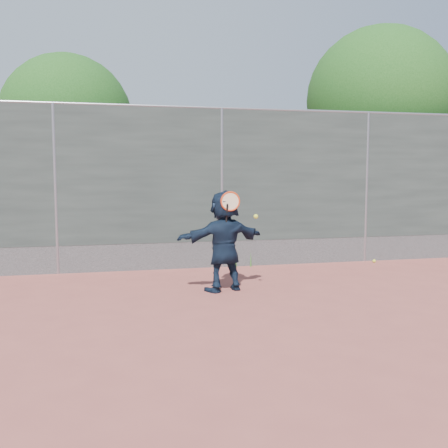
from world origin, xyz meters
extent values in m
plane|color=#9E4C42|center=(0.00, 0.00, 0.00)|extent=(80.00, 80.00, 0.00)
imported|color=#121F33|center=(-0.39, 1.57, 0.77)|extent=(1.49, 0.81, 1.53)
sphere|color=#CFDB30|center=(3.09, 3.27, 0.03)|extent=(0.07, 0.07, 0.07)
cube|color=#38423D|center=(0.00, 3.50, 1.75)|extent=(20.00, 0.04, 2.50)
cube|color=slate|center=(0.00, 3.50, 0.25)|extent=(20.00, 0.03, 0.50)
cylinder|color=gray|center=(0.00, 3.50, 3.00)|extent=(20.00, 0.05, 0.05)
cylinder|color=gray|center=(-3.00, 3.50, 1.50)|extent=(0.06, 0.06, 3.00)
cylinder|color=gray|center=(0.00, 3.50, 1.50)|extent=(0.06, 0.06, 3.00)
cylinder|color=gray|center=(3.00, 3.50, 1.50)|extent=(0.06, 0.06, 3.00)
torus|color=red|center=(-0.34, 1.37, 1.37)|extent=(0.29, 0.03, 0.29)
cylinder|color=beige|center=(-0.34, 1.37, 1.37)|extent=(0.25, 0.01, 0.25)
cylinder|color=black|center=(-0.39, 1.39, 1.17)|extent=(0.03, 0.13, 0.33)
sphere|color=#CFDB30|center=(0.02, 1.27, 1.15)|extent=(0.07, 0.07, 0.07)
cylinder|color=#382314|center=(4.50, 5.70, 1.30)|extent=(0.28, 0.28, 2.60)
sphere|color=#23561C|center=(4.50, 5.70, 3.59)|extent=(3.60, 3.60, 3.60)
sphere|color=#23561C|center=(5.22, 5.90, 3.23)|extent=(2.52, 2.52, 2.52)
cylinder|color=#382314|center=(-3.00, 6.50, 1.10)|extent=(0.28, 0.28, 2.20)
sphere|color=#23561C|center=(-3.00, 6.50, 3.03)|extent=(3.00, 3.00, 3.00)
sphere|color=#23561C|center=(-2.40, 6.70, 2.73)|extent=(2.10, 2.10, 2.10)
cone|color=#387226|center=(0.25, 3.38, 0.13)|extent=(0.03, 0.03, 0.26)
cone|color=#387226|center=(0.55, 3.40, 0.15)|extent=(0.03, 0.03, 0.30)
cone|color=#387226|center=(-0.10, 3.36, 0.11)|extent=(0.03, 0.03, 0.22)
camera|label=1|loc=(-2.05, -5.72, 1.75)|focal=40.00mm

